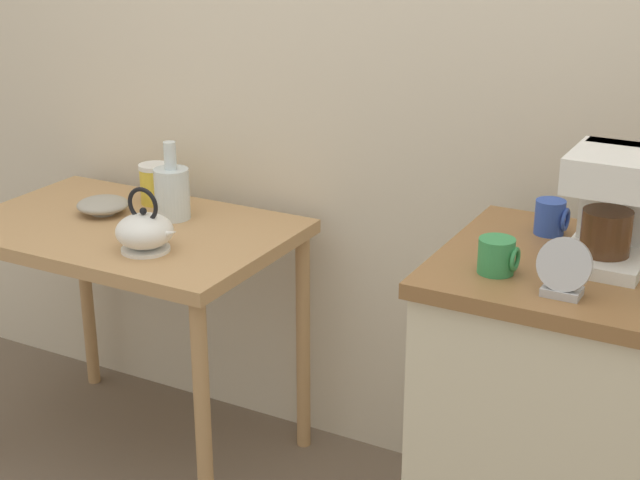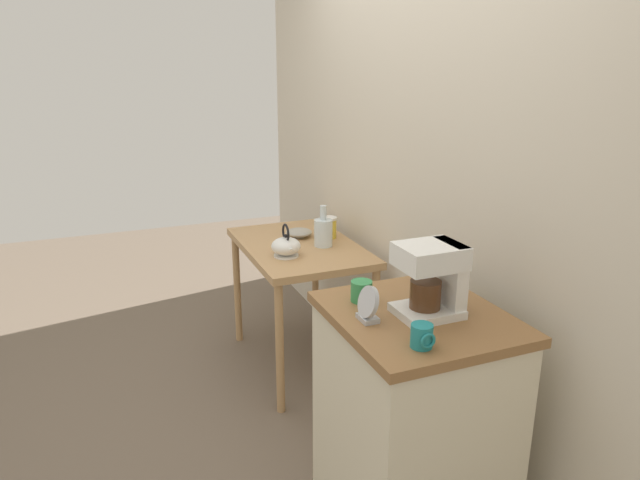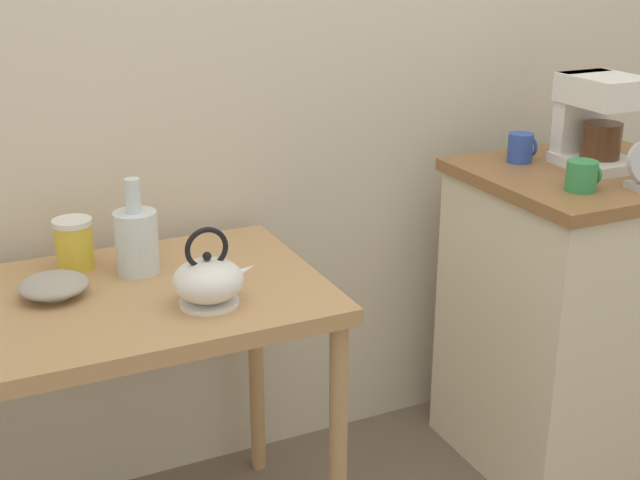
% 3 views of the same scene
% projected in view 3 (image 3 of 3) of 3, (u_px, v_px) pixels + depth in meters
% --- Properties ---
extents(wooden_table, '(0.96, 0.63, 0.77)m').
position_uv_depth(wooden_table, '(118.00, 331.00, 1.98)').
color(wooden_table, tan).
rests_on(wooden_table, ground_plane).
extents(kitchen_counter, '(0.67, 0.60, 0.92)m').
position_uv_depth(kitchen_counter, '(575.00, 316.00, 2.57)').
color(kitchen_counter, beige).
rests_on(kitchen_counter, ground_plane).
extents(bowl_stoneware, '(0.16, 0.16, 0.05)m').
position_uv_depth(bowl_stoneware, '(54.00, 285.00, 1.93)').
color(bowl_stoneware, '#9E998C').
rests_on(bowl_stoneware, wooden_table).
extents(teakettle, '(0.19, 0.16, 0.18)m').
position_uv_depth(teakettle, '(209.00, 280.00, 1.88)').
color(teakettle, white).
rests_on(teakettle, wooden_table).
extents(glass_carafe_vase, '(0.11, 0.11, 0.24)m').
position_uv_depth(glass_carafe_vase, '(136.00, 239.00, 2.05)').
color(glass_carafe_vase, silver).
rests_on(glass_carafe_vase, wooden_table).
extents(canister_enamel, '(0.10, 0.10, 0.13)m').
position_uv_depth(canister_enamel, '(74.00, 244.00, 2.08)').
color(canister_enamel, gold).
rests_on(canister_enamel, wooden_table).
extents(coffee_maker, '(0.18, 0.22, 0.26)m').
position_uv_depth(coffee_maker, '(596.00, 117.00, 2.40)').
color(coffee_maker, white).
rests_on(coffee_maker, kitchen_counter).
extents(mug_blue, '(0.08, 0.07, 0.08)m').
position_uv_depth(mug_blue, '(521.00, 148.00, 2.47)').
color(mug_blue, '#2D4CAD').
rests_on(mug_blue, kitchen_counter).
extents(mug_tall_green, '(0.09, 0.08, 0.08)m').
position_uv_depth(mug_tall_green, '(582.00, 176.00, 2.20)').
color(mug_tall_green, '#338C4C').
rests_on(mug_tall_green, kitchen_counter).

